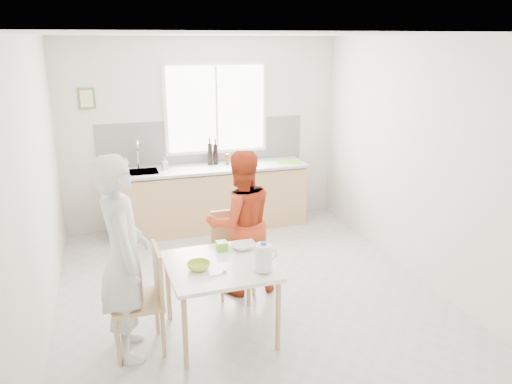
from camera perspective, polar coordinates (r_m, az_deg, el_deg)
ground at (r=5.65m, az=-1.18°, el=-10.95°), size 4.50×4.50×0.00m
room_shell at (r=5.09m, az=-1.30°, el=5.61°), size 4.50×4.50×4.50m
window at (r=7.26m, az=-4.57°, el=9.49°), size 1.50×0.06×1.30m
backsplash at (r=7.31m, az=-6.04°, el=5.72°), size 3.00×0.02×0.65m
picture_frame at (r=7.08m, az=-18.80°, el=10.08°), size 0.22×0.03×0.28m
kitchen_counter at (r=7.24m, az=-5.43°, el=-0.98°), size 2.84×0.64×1.37m
dining_table at (r=4.58m, az=-4.19°, el=-9.03°), size 0.97×0.97×0.72m
chair_left at (r=4.53m, az=-12.62°, el=-11.45°), size 0.46×0.46×0.95m
chair_far at (r=5.44m, az=-2.84°, el=-6.40°), size 0.43×0.43×0.89m
person_white at (r=4.36m, az=-14.88°, el=-7.34°), size 0.46×0.67×1.80m
person_red at (r=5.31m, az=-1.75°, el=-3.55°), size 0.79×0.63×1.57m
bowl_green at (r=4.45m, az=-6.56°, el=-8.41°), size 0.21×0.21×0.06m
bowl_white at (r=4.83m, az=-1.54°, el=-6.23°), size 0.22×0.22×0.05m
milk_jug at (r=4.33m, az=0.90°, el=-7.43°), size 0.20×0.15×0.26m
green_box at (r=4.80m, az=-3.94°, el=-6.18°), size 0.10×0.10×0.09m
spoon at (r=4.33m, az=-4.47°, el=-9.39°), size 0.15×0.07×0.01m
cutting_board at (r=7.37m, az=3.83°, el=3.49°), size 0.42×0.36×0.01m
wine_bottle_a at (r=7.19m, az=-5.29°, el=4.36°), size 0.07×0.07×0.32m
wine_bottle_b at (r=7.21m, az=-4.64°, el=4.34°), size 0.07×0.07×0.30m
jar_amber at (r=7.19m, az=-3.29°, el=3.75°), size 0.06×0.06×0.16m
soap_bottle at (r=7.04m, az=-10.37°, el=3.24°), size 0.08×0.09×0.17m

